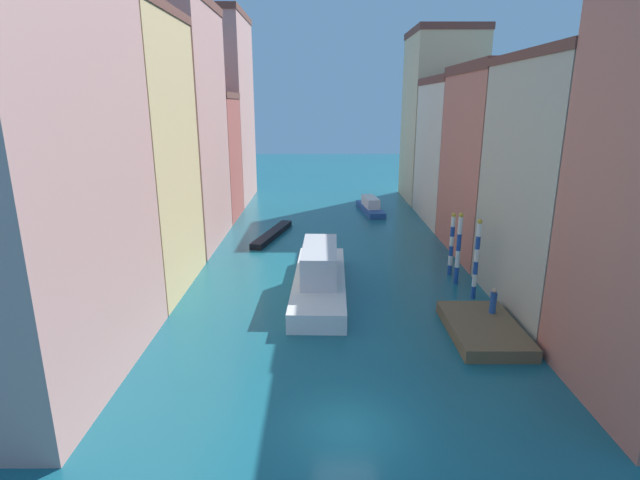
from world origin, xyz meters
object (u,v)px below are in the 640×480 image
object	(u,v)px
motorboat_0	(370,206)
mooring_pole_0	(477,259)
waterfront_dock	(483,329)
mooring_pole_2	(452,243)
person_on_dock	(493,302)
mooring_pole_1	(459,248)
vaporetto_white	(320,276)
gondola_black	(273,234)

from	to	relation	value
motorboat_0	mooring_pole_0	bearing A→B (deg)	-81.01
waterfront_dock	mooring_pole_2	size ratio (longest dim) A/B	1.33
person_on_dock	mooring_pole_1	distance (m)	6.43
mooring_pole_0	mooring_pole_2	world-z (taller)	mooring_pole_0
mooring_pole_1	motorboat_0	size ratio (longest dim) A/B	0.64
mooring_pole_2	motorboat_0	distance (m)	21.14
mooring_pole_0	vaporetto_white	size ratio (longest dim) A/B	0.42
mooring_pole_0	mooring_pole_1	world-z (taller)	mooring_pole_0
mooring_pole_0	mooring_pole_1	distance (m)	2.66
waterfront_dock	gondola_black	xyz separation A→B (m)	(-13.03, 19.59, -0.07)
waterfront_dock	motorboat_0	distance (m)	30.33
mooring_pole_2	person_on_dock	bearing A→B (deg)	-88.15
mooring_pole_0	mooring_pole_2	bearing A→B (deg)	94.70
gondola_black	mooring_pole_2	bearing A→B (deg)	-36.66
person_on_dock	mooring_pole_0	world-z (taller)	mooring_pole_0
mooring_pole_2	gondola_black	distance (m)	17.15
vaporetto_white	mooring_pole_0	bearing A→B (deg)	-6.13
person_on_dock	motorboat_0	xyz separation A→B (m)	(-3.88, 28.84, -0.69)
waterfront_dock	mooring_pole_0	bearing A→B (deg)	78.82
mooring_pole_0	gondola_black	size ratio (longest dim) A/B	0.58
mooring_pole_1	mooring_pole_2	size ratio (longest dim) A/B	1.09
vaporetto_white	gondola_black	bearing A→B (deg)	107.81
mooring_pole_2	vaporetto_white	distance (m)	9.97
vaporetto_white	motorboat_0	bearing A→B (deg)	76.72
waterfront_dock	vaporetto_white	world-z (taller)	vaporetto_white
person_on_dock	mooring_pole_0	size ratio (longest dim) A/B	0.28
mooring_pole_0	mooring_pole_2	xyz separation A→B (m)	(-0.36, 4.40, -0.30)
mooring_pole_0	vaporetto_white	xyz separation A→B (m)	(-9.67, 1.04, -1.48)
person_on_dock	waterfront_dock	bearing A→B (deg)	-123.61
waterfront_dock	gondola_black	distance (m)	23.52
motorboat_0	gondola_black	bearing A→B (deg)	-133.46
mooring_pole_1	mooring_pole_0	bearing A→B (deg)	-81.81
vaporetto_white	gondola_black	distance (m)	14.24
mooring_pole_0	motorboat_0	distance (m)	25.55
person_on_dock	vaporetto_white	xyz separation A→B (m)	(-9.57, 4.72, -0.20)
waterfront_dock	mooring_pole_0	size ratio (longest dim) A/B	1.18
motorboat_0	waterfront_dock	bearing A→B (deg)	-84.35
person_on_dock	mooring_pole_2	distance (m)	8.14
person_on_dock	vaporetto_white	bearing A→B (deg)	153.76
vaporetto_white	mooring_pole_1	bearing A→B (deg)	9.74
vaporetto_white	gondola_black	size ratio (longest dim) A/B	1.41
vaporetto_white	waterfront_dock	bearing A→B (deg)	-34.92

